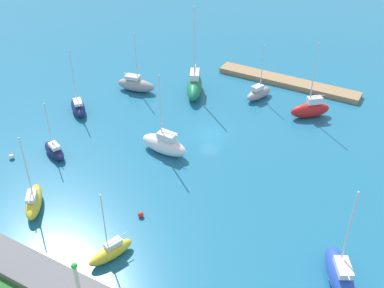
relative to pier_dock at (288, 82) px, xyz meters
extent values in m
plane|color=#1E668C|center=(4.08, 19.20, -0.41)|extent=(160.00, 160.00, 0.00)
cube|color=#997A56|center=(0.00, 0.00, 0.00)|extent=(23.17, 2.95, 0.82)
cube|color=slate|center=(4.08, 49.26, 0.37)|extent=(72.64, 3.54, 1.55)
cylinder|color=silver|center=(1.41, 49.26, 2.74)|extent=(0.36, 0.36, 3.20)
sphere|color=green|center=(1.41, 49.26, 4.59)|extent=(0.56, 0.56, 0.56)
ellipsoid|color=#141E4C|center=(19.17, 33.34, 0.30)|extent=(4.87, 3.34, 1.42)
cube|color=silver|center=(18.83, 33.48, 1.26)|extent=(1.91, 1.56, 0.50)
cylinder|color=silver|center=(19.38, 33.24, 4.05)|extent=(0.11, 0.11, 6.08)
cylinder|color=silver|center=(18.42, 33.66, 1.66)|extent=(1.96, 0.92, 0.09)
ellipsoid|color=yellow|center=(14.14, 41.94, 0.52)|extent=(4.68, 5.45, 1.87)
cube|color=silver|center=(13.87, 42.30, 1.70)|extent=(1.99, 2.20, 0.48)
cylinder|color=silver|center=(14.31, 41.72, 5.11)|extent=(0.13, 0.13, 7.30)
cylinder|color=silver|center=(13.63, 42.62, 2.09)|extent=(1.45, 1.87, 0.11)
ellipsoid|color=red|center=(-6.22, 8.24, 0.68)|extent=(5.50, 5.15, 2.18)
cube|color=silver|center=(-6.57, 7.93, 2.26)|extent=(2.26, 2.17, 0.98)
cylinder|color=silver|center=(-6.00, 8.43, 6.34)|extent=(0.14, 0.14, 9.14)
cylinder|color=silver|center=(-6.82, 7.71, 2.90)|extent=(1.70, 1.52, 0.11)
ellipsoid|color=gray|center=(20.08, 13.82, 0.63)|extent=(6.43, 3.12, 2.07)
cube|color=silver|center=(20.56, 13.91, 1.94)|extent=(2.40, 1.61, 0.56)
cylinder|color=silver|center=(19.77, 13.77, 5.44)|extent=(0.15, 0.15, 7.55)
cylinder|color=silver|center=(20.89, 13.97, 2.38)|extent=(2.25, 0.51, 0.12)
ellipsoid|color=#2347B2|center=(-17.64, 35.79, 0.70)|extent=(5.03, 6.74, 2.21)
cube|color=silver|center=(-17.89, 36.25, 2.11)|extent=(2.26, 2.68, 0.61)
cylinder|color=silver|center=(-17.48, 35.51, 5.98)|extent=(0.16, 0.16, 8.35)
cylinder|color=silver|center=(-18.12, 36.66, 2.56)|extent=(1.38, 2.37, 0.13)
ellipsoid|color=white|center=(7.33, 25.98, 0.76)|extent=(6.66, 2.66, 2.34)
cube|color=silver|center=(6.81, 26.01, 2.32)|extent=(2.43, 1.51, 0.79)
cylinder|color=silver|center=(7.66, 25.96, 6.21)|extent=(0.16, 0.16, 8.57)
cylinder|color=silver|center=(6.42, 26.03, 2.86)|extent=(2.49, 0.27, 0.13)
ellipsoid|color=#19724C|center=(11.56, 10.29, 0.88)|extent=(5.44, 8.11, 2.59)
cube|color=silver|center=(11.83, 9.72, 2.66)|extent=(2.45, 3.15, 0.96)
cylinder|color=silver|center=(11.39, 10.64, 7.89)|extent=(0.19, 0.19, 11.43)
cylinder|color=silver|center=(12.11, 9.13, 3.29)|extent=(1.58, 3.10, 0.15)
ellipsoid|color=#141E4C|center=(23.77, 23.31, 0.42)|extent=(5.55, 5.13, 1.66)
cube|color=silver|center=(23.43, 23.60, 1.47)|extent=(2.29, 2.18, 0.44)
cylinder|color=silver|center=(23.99, 23.12, 5.20)|extent=(0.14, 0.14, 7.91)
cylinder|color=silver|center=(22.99, 23.97, 1.84)|extent=(2.06, 1.79, 0.11)
ellipsoid|color=yellow|center=(2.43, 43.65, 0.34)|extent=(2.92, 4.98, 1.50)
cube|color=silver|center=(2.30, 43.29, 1.33)|extent=(1.36, 1.90, 0.49)
cylinder|color=silver|center=(2.51, 43.87, 4.43)|extent=(0.12, 0.12, 6.68)
cylinder|color=silver|center=(2.12, 42.80, 1.72)|extent=(0.87, 2.17, 0.09)
ellipsoid|color=gray|center=(2.29, 6.71, 0.42)|extent=(3.27, 5.25, 1.66)
cube|color=silver|center=(2.42, 7.09, 1.57)|extent=(1.57, 2.03, 0.64)
cylinder|color=silver|center=(2.21, 6.48, 4.78)|extent=(0.12, 0.12, 7.07)
cylinder|color=silver|center=(2.51, 7.35, 2.04)|extent=(0.70, 1.77, 0.10)
sphere|color=white|center=(23.43, 36.55, -0.07)|extent=(0.68, 0.68, 0.68)
sphere|color=red|center=(3.18, 37.43, -0.09)|extent=(0.63, 0.63, 0.63)
camera|label=1|loc=(-20.01, 67.75, 34.91)|focal=44.35mm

